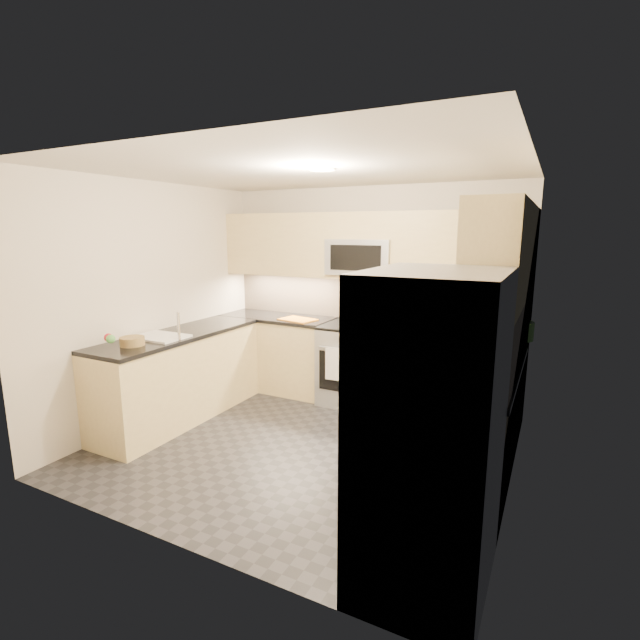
{
  "coord_description": "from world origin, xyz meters",
  "views": [
    {
      "loc": [
        1.99,
        -3.54,
        2.0
      ],
      "look_at": [
        0.0,
        0.35,
        1.15
      ],
      "focal_mm": 26.0,
      "sensor_mm": 36.0,
      "label": 1
    }
  ],
  "objects_px": {
    "utensil_bowl": "(517,330)",
    "fruit_basket": "(132,341)",
    "microwave": "(362,257)",
    "refrigerator": "(430,434)",
    "cutting_board": "(298,319)",
    "gas_range": "(356,365)"
  },
  "relations": [
    {
      "from": "gas_range",
      "to": "cutting_board",
      "type": "distance_m",
      "value": 0.88
    },
    {
      "from": "microwave",
      "to": "refrigerator",
      "type": "distance_m",
      "value": 3.04
    },
    {
      "from": "microwave",
      "to": "refrigerator",
      "type": "xyz_separation_m",
      "value": [
        1.45,
        -2.55,
        -0.8
      ]
    },
    {
      "from": "gas_range",
      "to": "cutting_board",
      "type": "bearing_deg",
      "value": -173.27
    },
    {
      "from": "gas_range",
      "to": "microwave",
      "type": "xyz_separation_m",
      "value": [
        0.0,
        0.12,
        1.24
      ]
    },
    {
      "from": "utensil_bowl",
      "to": "fruit_basket",
      "type": "height_order",
      "value": "utensil_bowl"
    },
    {
      "from": "refrigerator",
      "to": "cutting_board",
      "type": "relative_size",
      "value": 4.32
    },
    {
      "from": "gas_range",
      "to": "refrigerator",
      "type": "height_order",
      "value": "refrigerator"
    },
    {
      "from": "microwave",
      "to": "fruit_basket",
      "type": "height_order",
      "value": "microwave"
    },
    {
      "from": "utensil_bowl",
      "to": "cutting_board",
      "type": "distance_m",
      "value": 2.42
    },
    {
      "from": "gas_range",
      "to": "microwave",
      "type": "distance_m",
      "value": 1.25
    },
    {
      "from": "microwave",
      "to": "utensil_bowl",
      "type": "height_order",
      "value": "microwave"
    },
    {
      "from": "utensil_bowl",
      "to": "fruit_basket",
      "type": "xyz_separation_m",
      "value": [
        -3.17,
        -1.91,
        -0.05
      ]
    },
    {
      "from": "cutting_board",
      "to": "refrigerator",
      "type": "bearing_deg",
      "value": -47.0
    },
    {
      "from": "gas_range",
      "to": "utensil_bowl",
      "type": "bearing_deg",
      "value": 1.23
    },
    {
      "from": "gas_range",
      "to": "utensil_bowl",
      "type": "height_order",
      "value": "utensil_bowl"
    },
    {
      "from": "microwave",
      "to": "refrigerator",
      "type": "relative_size",
      "value": 0.42
    },
    {
      "from": "gas_range",
      "to": "fruit_basket",
      "type": "bearing_deg",
      "value": -128.37
    },
    {
      "from": "gas_range",
      "to": "utensil_bowl",
      "type": "xyz_separation_m",
      "value": [
        1.69,
        0.04,
        0.57
      ]
    },
    {
      "from": "cutting_board",
      "to": "fruit_basket",
      "type": "bearing_deg",
      "value": -112.86
    },
    {
      "from": "refrigerator",
      "to": "fruit_basket",
      "type": "xyz_separation_m",
      "value": [
        -2.94,
        0.55,
        0.08
      ]
    },
    {
      "from": "gas_range",
      "to": "fruit_basket",
      "type": "xyz_separation_m",
      "value": [
        -1.49,
        -1.88,
        0.53
      ]
    }
  ]
}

